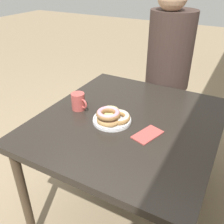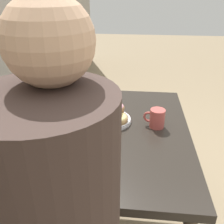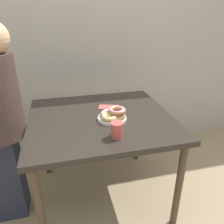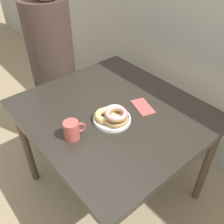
{
  "view_description": "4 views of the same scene",
  "coord_description": "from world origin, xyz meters",
  "px_view_note": "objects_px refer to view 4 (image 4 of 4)",
  "views": [
    {
      "loc": [
        1.08,
        0.82,
        1.49
      ],
      "look_at": [
        0.07,
        0.26,
        0.82
      ],
      "focal_mm": 40.0,
      "sensor_mm": 36.0,
      "label": 1
    },
    {
      "loc": [
        -1.12,
        0.14,
        1.44
      ],
      "look_at": [
        0.07,
        0.26,
        0.82
      ],
      "focal_mm": 40.0,
      "sensor_mm": 36.0,
      "label": 2
    },
    {
      "loc": [
        -0.27,
        -1.1,
        1.47
      ],
      "look_at": [
        0.07,
        0.26,
        0.82
      ],
      "focal_mm": 35.0,
      "sensor_mm": 36.0,
      "label": 3
    },
    {
      "loc": [
        0.87,
        -0.41,
        1.66
      ],
      "look_at": [
        0.07,
        0.26,
        0.82
      ],
      "focal_mm": 40.0,
      "sensor_mm": 36.0,
      "label": 4
    }
  ],
  "objects_px": {
    "dining_table": "(113,120)",
    "person_figure": "(52,65)",
    "donut_plate": "(113,116)",
    "napkin": "(143,107)",
    "coffee_mug": "(72,130)"
  },
  "relations": [
    {
      "from": "dining_table",
      "to": "person_figure",
      "type": "xyz_separation_m",
      "value": [
        -0.71,
        -0.0,
        0.08
      ]
    },
    {
      "from": "donut_plate",
      "to": "napkin",
      "type": "distance_m",
      "value": 0.22
    },
    {
      "from": "dining_table",
      "to": "donut_plate",
      "type": "height_order",
      "value": "donut_plate"
    },
    {
      "from": "donut_plate",
      "to": "coffee_mug",
      "type": "distance_m",
      "value": 0.24
    },
    {
      "from": "donut_plate",
      "to": "person_figure",
      "type": "bearing_deg",
      "value": 175.16
    },
    {
      "from": "coffee_mug",
      "to": "person_figure",
      "type": "height_order",
      "value": "person_figure"
    },
    {
      "from": "dining_table",
      "to": "coffee_mug",
      "type": "bearing_deg",
      "value": -82.37
    },
    {
      "from": "person_figure",
      "to": "napkin",
      "type": "bearing_deg",
      "value": 10.63
    },
    {
      "from": "coffee_mug",
      "to": "napkin",
      "type": "relative_size",
      "value": 0.64
    },
    {
      "from": "coffee_mug",
      "to": "napkin",
      "type": "distance_m",
      "value": 0.46
    },
    {
      "from": "donut_plate",
      "to": "person_figure",
      "type": "distance_m",
      "value": 0.79
    },
    {
      "from": "donut_plate",
      "to": "coffee_mug",
      "type": "xyz_separation_m",
      "value": [
        -0.03,
        -0.24,
        0.01
      ]
    },
    {
      "from": "dining_table",
      "to": "person_figure",
      "type": "height_order",
      "value": "person_figure"
    },
    {
      "from": "person_figure",
      "to": "napkin",
      "type": "relative_size",
      "value": 8.01
    },
    {
      "from": "dining_table",
      "to": "donut_plate",
      "type": "xyz_separation_m",
      "value": [
        0.08,
        -0.07,
        0.11
      ]
    }
  ]
}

